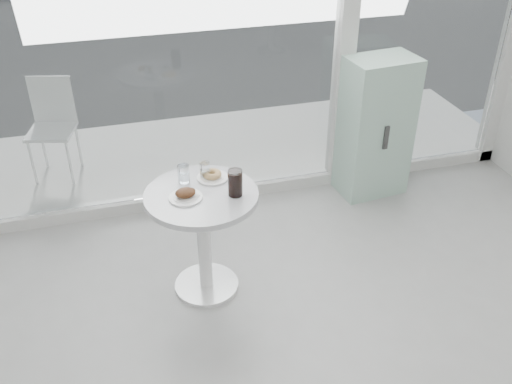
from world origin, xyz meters
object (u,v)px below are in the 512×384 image
object	(u,v)px
plate_donut	(212,176)
mint_cabinet	(375,128)
water_tumbler_b	(205,171)
water_tumbler_a	(184,175)
cola_glass	(235,183)
main_table	(203,222)
patio_chair	(52,121)
plate_fritter	(186,195)

from	to	relation	value
plate_donut	mint_cabinet	bearing A→B (deg)	25.28
water_tumbler_b	plate_donut	bearing A→B (deg)	-23.31
water_tumbler_a	cola_glass	size ratio (longest dim) A/B	0.70
main_table	water_tumbler_b	world-z (taller)	water_tumbler_b
mint_cabinet	cola_glass	xyz separation A→B (m)	(-1.43, -0.95, 0.26)
main_table	water_tumbler_a	world-z (taller)	water_tumbler_a
mint_cabinet	plate_donut	size ratio (longest dim) A/B	5.85
patio_chair	plate_donut	world-z (taller)	patio_chair
cola_glass	mint_cabinet	bearing A→B (deg)	33.64
plate_fritter	mint_cabinet	bearing A→B (deg)	27.67
patio_chair	plate_donut	distance (m)	2.02
main_table	mint_cabinet	bearing A→B (deg)	28.27
cola_glass	main_table	bearing A→B (deg)	159.93
main_table	patio_chair	world-z (taller)	patio_chair
water_tumbler_a	main_table	bearing A→B (deg)	-64.26
main_table	plate_donut	world-z (taller)	plate_donut
water_tumbler_b	plate_fritter	bearing A→B (deg)	-128.23
main_table	plate_fritter	distance (m)	0.27
mint_cabinet	water_tumbler_b	distance (m)	1.74
main_table	patio_chair	distance (m)	2.09
mint_cabinet	patio_chair	distance (m)	2.78
patio_chair	plate_donut	bearing A→B (deg)	-43.13
mint_cabinet	plate_fritter	xyz separation A→B (m)	(-1.73, -0.91, 0.20)
water_tumbler_b	cola_glass	distance (m)	0.29
plate_fritter	patio_chair	bearing A→B (deg)	114.86
main_table	cola_glass	world-z (taller)	cola_glass
mint_cabinet	water_tumbler_a	bearing A→B (deg)	-163.39
mint_cabinet	cola_glass	size ratio (longest dim) A/B	6.91
main_table	water_tumbler_b	size ratio (longest dim) A/B	6.95
plate_donut	water_tumbler_a	size ratio (longest dim) A/B	1.68
water_tumbler_b	main_table	bearing A→B (deg)	-109.79
plate_donut	water_tumbler_b	size ratio (longest dim) A/B	1.84
mint_cabinet	main_table	bearing A→B (deg)	-157.81
plate_fritter	water_tumbler_b	distance (m)	0.26
plate_donut	water_tumbler_b	bearing A→B (deg)	156.69
main_table	mint_cabinet	world-z (taller)	mint_cabinet
patio_chair	cola_glass	bearing A→B (deg)	-44.23
plate_donut	patio_chair	bearing A→B (deg)	122.44
patio_chair	water_tumbler_b	world-z (taller)	patio_chair
plate_fritter	water_tumbler_a	size ratio (longest dim) A/B	1.72
main_table	water_tumbler_a	bearing A→B (deg)	115.74
patio_chair	water_tumbler_a	distance (m)	1.93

